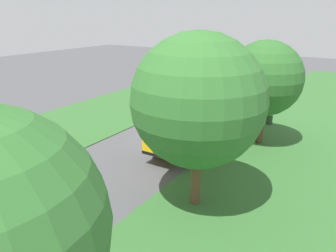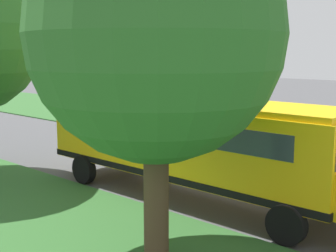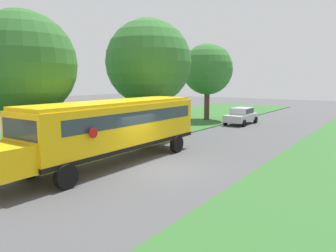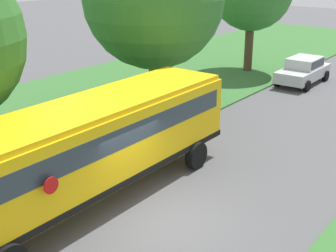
# 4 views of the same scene
# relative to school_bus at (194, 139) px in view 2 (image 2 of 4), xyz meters

# --- Properties ---
(ground_plane) EXTENTS (120.00, 120.00, 0.00)m
(ground_plane) POSITION_rel_school_bus_xyz_m (2.45, 0.50, -1.92)
(ground_plane) COLOR #4C4C4F
(grass_far_side) EXTENTS (10.00, 80.00, 0.07)m
(grass_far_side) POSITION_rel_school_bus_xyz_m (11.45, 0.50, -1.89)
(grass_far_side) COLOR #33662D
(grass_far_side) RESTS_ON ground
(school_bus) EXTENTS (2.85, 12.42, 3.16)m
(school_bus) POSITION_rel_school_bus_xyz_m (0.00, 0.00, 0.00)
(school_bus) COLOR yellow
(school_bus) RESTS_ON ground
(oak_tree_beside_bus) EXTENTS (5.38, 5.38, 7.65)m
(oak_tree_beside_bus) POSITION_rel_school_bus_xyz_m (-3.86, -2.22, 2.94)
(oak_tree_beside_bus) COLOR #4C3826
(oak_tree_beside_bus) RESTS_ON ground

